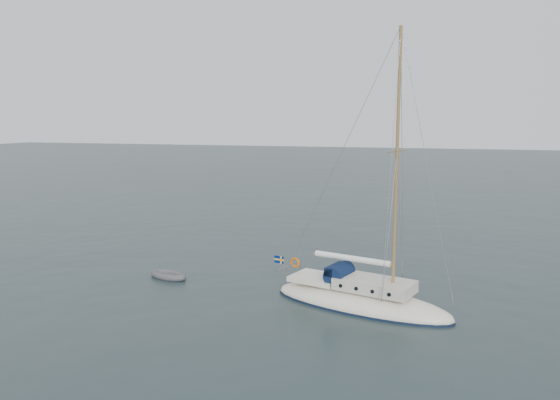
% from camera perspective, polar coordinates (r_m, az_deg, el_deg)
% --- Properties ---
extents(ground, '(300.00, 300.00, 0.00)m').
position_cam_1_polar(ground, '(27.38, 1.84, -10.64)').
color(ground, black).
rests_on(ground, ground).
extents(sailboat, '(9.52, 2.85, 13.56)m').
position_cam_1_polar(sailboat, '(26.76, 8.45, -8.87)').
color(sailboat, white).
rests_on(sailboat, ground).
extents(dinghy, '(2.49, 1.13, 0.36)m').
position_cam_1_polar(dinghy, '(31.94, -11.60, -7.71)').
color(dinghy, '#4D4C52').
rests_on(dinghy, ground).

